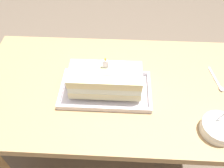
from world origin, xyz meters
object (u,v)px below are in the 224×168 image
at_px(birthday_cake, 105,80).
at_px(bowl_stack, 219,128).
at_px(foil_tray, 106,90).
at_px(serving_spoon_near_tray, 219,84).

height_order(birthday_cake, bowl_stack, birthday_cake).
xyz_separation_m(foil_tray, serving_spoon_near_tray, (0.49, 0.06, -0.00)).
distance_m(birthday_cake, serving_spoon_near_tray, 0.50).
height_order(bowl_stack, serving_spoon_near_tray, bowl_stack).
bearing_deg(foil_tray, serving_spoon_near_tray, 7.23).
xyz_separation_m(birthday_cake, serving_spoon_near_tray, (0.49, 0.06, -0.07)).
bearing_deg(birthday_cake, foil_tray, -90.00).
bearing_deg(serving_spoon_near_tray, bowl_stack, -104.95).
distance_m(birthday_cake, bowl_stack, 0.46).
distance_m(bowl_stack, serving_spoon_near_tray, 0.24).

